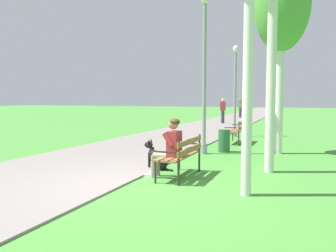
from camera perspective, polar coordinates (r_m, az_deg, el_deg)
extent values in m
plane|color=#478E38|center=(6.56, -5.47, -10.03)|extent=(120.00, 120.00, 0.00)
cube|color=gray|center=(30.12, 11.94, 1.41)|extent=(4.00, 60.00, 0.04)
cube|color=olive|center=(7.30, 0.25, -4.90)|extent=(0.14, 1.50, 0.04)
cube|color=olive|center=(7.24, 1.55, -4.98)|extent=(0.14, 1.50, 0.04)
cube|color=olive|center=(7.18, 2.86, -5.06)|extent=(0.14, 1.50, 0.04)
cube|color=olive|center=(7.12, 3.67, -4.00)|extent=(0.04, 1.50, 0.11)
cube|color=olive|center=(7.10, 3.68, -2.57)|extent=(0.04, 1.50, 0.11)
cylinder|color=#2D2B28|center=(7.98, 1.91, -5.72)|extent=(0.04, 0.04, 0.45)
cylinder|color=#2D2B28|center=(7.80, 5.24, -4.49)|extent=(0.04, 0.04, 0.85)
cube|color=#2D2B28|center=(7.85, 3.30, -2.90)|extent=(0.45, 0.04, 0.03)
cylinder|color=#2D2B28|center=(6.73, -2.12, -7.68)|extent=(0.04, 0.04, 0.45)
cylinder|color=#2D2B28|center=(6.51, 1.76, -6.29)|extent=(0.04, 0.04, 0.85)
cube|color=#2D2B28|center=(6.57, -0.54, -4.37)|extent=(0.45, 0.04, 0.03)
cube|color=olive|center=(12.94, 10.28, -0.80)|extent=(0.14, 1.50, 0.04)
cube|color=olive|center=(12.91, 11.04, -0.83)|extent=(0.14, 1.50, 0.04)
cube|color=olive|center=(12.88, 11.80, -0.85)|extent=(0.14, 1.50, 0.04)
cube|color=olive|center=(12.85, 12.27, -0.25)|extent=(0.04, 1.50, 0.11)
cube|color=olive|center=(12.84, 12.29, 0.55)|extent=(0.04, 1.50, 0.11)
cylinder|color=#2D2B28|center=(13.64, 10.74, -1.48)|extent=(0.04, 0.04, 0.45)
cylinder|color=#2D2B28|center=(13.54, 12.75, -0.71)|extent=(0.04, 0.04, 0.85)
cube|color=#2D2B28|center=(13.57, 11.59, 0.19)|extent=(0.45, 0.04, 0.03)
cylinder|color=#2D2B28|center=(12.30, 9.50, -2.13)|extent=(0.04, 0.04, 0.45)
cylinder|color=#2D2B28|center=(12.19, 11.72, -1.28)|extent=(0.04, 0.04, 0.85)
cube|color=#2D2B28|center=(12.22, 10.44, -0.28)|extent=(0.45, 0.04, 0.03)
cylinder|color=gray|center=(7.23, -0.24, -4.82)|extent=(0.42, 0.14, 0.14)
cylinder|color=gray|center=(7.36, -1.77, -6.53)|extent=(0.11, 0.11, 0.47)
cube|color=silver|center=(7.43, -2.33, -8.00)|extent=(0.24, 0.09, 0.07)
cylinder|color=gray|center=(7.05, -0.85, -5.07)|extent=(0.42, 0.14, 0.14)
cylinder|color=gray|center=(7.18, -2.41, -6.81)|extent=(0.11, 0.11, 0.47)
cube|color=silver|center=(7.25, -2.99, -8.31)|extent=(0.24, 0.09, 0.07)
cube|color=maroon|center=(7.03, 1.04, -2.96)|extent=(0.22, 0.36, 0.52)
cylinder|color=maroon|center=(7.22, 1.16, -1.96)|extent=(0.25, 0.09, 0.30)
cylinder|color=maroon|center=(6.85, -0.02, -2.31)|extent=(0.25, 0.09, 0.30)
sphere|color=#A37556|center=(6.99, 0.89, 0.30)|extent=(0.21, 0.21, 0.21)
ellipsoid|color=#472D19|center=(6.98, 1.12, 0.70)|extent=(0.22, 0.23, 0.14)
ellipsoid|color=black|center=(7.98, -1.27, -6.19)|extent=(0.41, 0.35, 0.32)
ellipsoid|color=black|center=(8.05, -2.15, -5.20)|extent=(0.53, 0.32, 0.48)
ellipsoid|color=black|center=(8.01, -1.86, -4.97)|extent=(0.39, 0.26, 0.27)
cylinder|color=black|center=(8.19, -2.64, -5.71)|extent=(0.06, 0.06, 0.38)
cylinder|color=black|center=(8.09, -3.15, -5.83)|extent=(0.06, 0.06, 0.38)
cylinder|color=black|center=(8.09, -2.78, -4.11)|extent=(0.14, 0.19, 0.19)
ellipsoid|color=black|center=(8.12, -3.24, -3.15)|extent=(0.24, 0.18, 0.16)
cone|color=black|center=(8.18, -3.80, -3.17)|extent=(0.12, 0.11, 0.09)
cone|color=black|center=(8.12, -2.83, -2.44)|extent=(0.06, 0.06, 0.09)
cone|color=black|center=(8.04, -3.21, -2.51)|extent=(0.06, 0.06, 0.09)
cylinder|color=black|center=(7.90, -0.07, -7.31)|extent=(0.28, 0.10, 0.04)
cylinder|color=gray|center=(10.32, 6.00, -3.80)|extent=(0.20, 0.20, 0.30)
cylinder|color=gray|center=(10.22, 6.09, 7.71)|extent=(0.11, 0.11, 4.43)
cylinder|color=gray|center=(15.26, 11.02, -1.13)|extent=(0.20, 0.20, 0.30)
cylinder|color=gray|center=(15.18, 11.12, 5.18)|extent=(0.11, 0.11, 3.65)
ellipsoid|color=silver|center=(15.33, 11.24, 12.47)|extent=(0.24, 0.24, 0.32)
cylinder|color=silver|center=(5.93, 13.22, 9.78)|extent=(0.17, 0.17, 4.41)
cylinder|color=silver|center=(7.95, 16.84, 8.11)|extent=(0.21, 0.21, 4.34)
cylinder|color=silver|center=(10.71, 18.11, 5.15)|extent=(0.23, 0.23, 3.60)
ellipsoid|color=#569E42|center=(11.07, 18.48, 19.00)|extent=(1.63, 1.54, 2.84)
cylinder|color=#2D6638|center=(10.71, 9.34, -2.45)|extent=(0.36, 0.36, 0.70)
cylinder|color=#383842|center=(22.66, 9.12, 1.49)|extent=(0.22, 0.22, 0.88)
cube|color=maroon|center=(22.63, 9.14, 3.31)|extent=(0.32, 0.20, 0.56)
sphere|color=beige|center=(22.63, 9.15, 4.30)|extent=(0.20, 0.20, 0.20)
cylinder|color=#383842|center=(29.59, 11.95, 2.17)|extent=(0.22, 0.22, 0.88)
cube|color=#6B7F5B|center=(29.57, 11.97, 3.56)|extent=(0.32, 0.20, 0.56)
sphere|color=#A37556|center=(29.56, 11.98, 4.32)|extent=(0.20, 0.20, 0.20)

